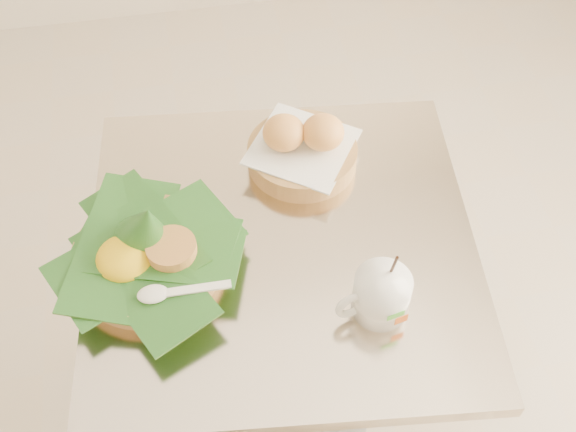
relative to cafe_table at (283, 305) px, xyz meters
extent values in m
plane|color=beige|center=(-0.18, 0.00, -0.53)|extent=(3.60, 3.60, 0.00)
cylinder|color=gray|center=(0.00, 0.00, -0.52)|extent=(0.44, 0.44, 0.03)
cylinder|color=gray|center=(0.00, 0.00, -0.16)|extent=(0.07, 0.07, 0.69)
cube|color=beige|center=(0.00, 0.00, 0.21)|extent=(0.77, 0.77, 0.03)
cylinder|color=tan|center=(-0.24, -0.01, 0.24)|extent=(0.26, 0.26, 0.04)
cone|color=#17531D|center=(-0.23, 0.00, 0.32)|extent=(0.16, 0.16, 0.13)
ellipsoid|color=yellow|center=(-0.28, -0.02, 0.27)|extent=(0.10, 0.10, 0.05)
cylinder|color=#CC9347|center=(-0.20, -0.03, 0.28)|extent=(0.09, 0.09, 0.02)
cylinder|color=tan|center=(0.07, 0.18, 0.24)|extent=(0.22, 0.22, 0.04)
cube|color=white|center=(0.07, 0.18, 0.27)|extent=(0.25, 0.25, 0.01)
ellipsoid|color=orange|center=(0.04, 0.19, 0.30)|extent=(0.08, 0.08, 0.06)
ellipsoid|color=orange|center=(0.11, 0.18, 0.30)|extent=(0.08, 0.08, 0.06)
cylinder|color=white|center=(0.14, -0.17, 0.26)|extent=(0.10, 0.10, 0.08)
torus|color=white|center=(0.08, -0.18, 0.26)|extent=(0.06, 0.03, 0.06)
cylinder|color=#4E2E16|center=(0.14, -0.17, 0.30)|extent=(0.09, 0.09, 0.01)
cylinder|color=black|center=(0.15, -0.16, 0.33)|extent=(0.02, 0.05, 0.12)
cube|color=green|center=(0.15, -0.22, 0.27)|extent=(0.03, 0.01, 0.01)
cube|color=orange|center=(0.16, -0.21, 0.25)|extent=(0.02, 0.01, 0.02)
camera|label=1|loc=(-0.13, -0.77, 1.28)|focal=45.00mm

